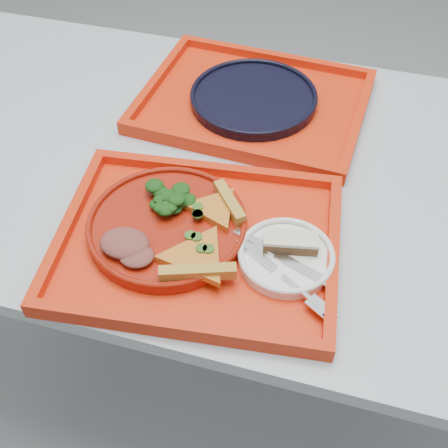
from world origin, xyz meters
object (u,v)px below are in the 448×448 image
(tray_far, at_px, (253,104))
(navy_plate, at_px, (254,99))
(dinner_plate, at_px, (167,227))
(tray_main, at_px, (198,244))
(dessert_bar, at_px, (291,242))

(tray_far, height_order, navy_plate, navy_plate)
(dinner_plate, distance_m, navy_plate, 0.39)
(tray_far, bearing_deg, tray_main, -86.18)
(dinner_plate, xyz_separation_m, navy_plate, (0.05, 0.38, -0.00))
(tray_main, xyz_separation_m, tray_far, (-0.00, 0.39, 0.00))
(dinner_plate, bearing_deg, dessert_bar, 2.31)
(dinner_plate, bearing_deg, navy_plate, 82.22)
(tray_main, xyz_separation_m, dessert_bar, (0.15, 0.02, 0.03))
(tray_far, bearing_deg, dessert_bar, -64.75)
(tray_main, bearing_deg, tray_far, 84.18)
(tray_far, xyz_separation_m, dessert_bar, (0.15, -0.37, 0.03))
(dessert_bar, bearing_deg, navy_plate, 100.81)
(dessert_bar, bearing_deg, dinner_plate, 171.30)
(dinner_plate, height_order, dessert_bar, dessert_bar)
(dinner_plate, xyz_separation_m, dessert_bar, (0.20, 0.01, 0.02))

